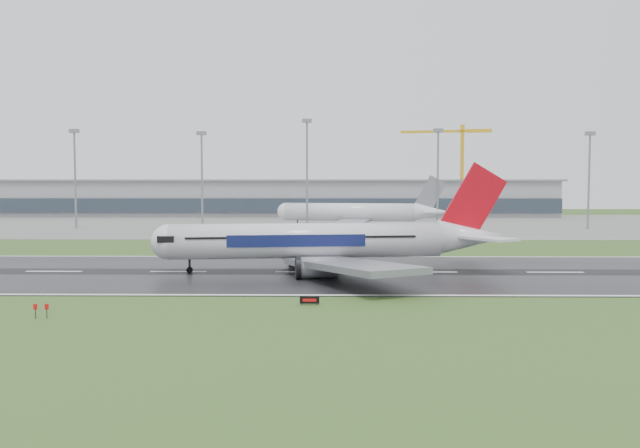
{
  "coord_description": "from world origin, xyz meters",
  "views": [
    {
      "loc": [
        24.01,
        -103.73,
        14.2
      ],
      "look_at": [
        22.52,
        12.0,
        7.0
      ],
      "focal_mm": 36.8,
      "sensor_mm": 36.0,
      "label": 1
    }
  ],
  "objects": [
    {
      "name": "ground",
      "position": [
        0.0,
        0.0,
        0.0
      ],
      "size": [
        520.0,
        520.0,
        0.0
      ],
      "primitive_type": "plane",
      "color": "#30521E",
      "rests_on": "ground"
    },
    {
      "name": "floodmast_1",
      "position": [
        -55.06,
        100.0,
        14.91
      ],
      "size": [
        0.64,
        0.64,
        29.83
      ],
      "primitive_type": "cylinder",
      "color": "gray",
      "rests_on": "ground"
    },
    {
      "name": "apron",
      "position": [
        0.0,
        125.0,
        0.04
      ],
      "size": [
        400.0,
        130.0,
        0.08
      ],
      "primitive_type": "cube",
      "color": "slate",
      "rests_on": "ground"
    },
    {
      "name": "floodmast_2",
      "position": [
        -15.38,
        100.0,
        14.55
      ],
      "size": [
        0.64,
        0.64,
        29.09
      ],
      "primitive_type": "cylinder",
      "color": "gray",
      "rests_on": "ground"
    },
    {
      "name": "floodmast_3",
      "position": [
        17.34,
        100.0,
        16.45
      ],
      "size": [
        0.64,
        0.64,
        32.9
      ],
      "primitive_type": "cylinder",
      "color": "gray",
      "rests_on": "ground"
    },
    {
      "name": "terminal",
      "position": [
        0.0,
        185.0,
        7.5
      ],
      "size": [
        240.0,
        36.0,
        15.0
      ],
      "primitive_type": "cube",
      "color": "gray",
      "rests_on": "ground"
    },
    {
      "name": "main_airliner",
      "position": [
        24.54,
        0.98,
        8.47
      ],
      "size": [
        62.91,
        60.56,
        16.75
      ],
      "primitive_type": null,
      "rotation": [
        0.0,
        0.0,
        0.12
      ],
      "color": "silver",
      "rests_on": "runway"
    },
    {
      "name": "tower_crane",
      "position": [
        85.58,
        200.0,
        20.61
      ],
      "size": [
        41.09,
        10.6,
        41.21
      ],
      "primitive_type": null,
      "rotation": [
        0.0,
        0.0,
        -0.2
      ],
      "color": "gold",
      "rests_on": "ground"
    },
    {
      "name": "parked_airliner",
      "position": [
        32.99,
        104.54,
        8.08
      ],
      "size": [
        62.18,
        59.09,
        15.99
      ],
      "primitive_type": null,
      "rotation": [
        0.0,
        0.0,
        -0.17
      ],
      "color": "silver",
      "rests_on": "apron"
    },
    {
      "name": "floodmast_5",
      "position": [
        104.5,
        100.0,
        14.46
      ],
      "size": [
        0.64,
        0.64,
        28.92
      ],
      "primitive_type": "cylinder",
      "color": "gray",
      "rests_on": "ground"
    },
    {
      "name": "runway_sign",
      "position": [
        21.81,
        -28.03,
        0.52
      ],
      "size": [
        2.29,
        0.83,
        1.04
      ],
      "primitive_type": null,
      "rotation": [
        0.0,
        0.0,
        0.25
      ],
      "color": "black",
      "rests_on": "ground"
    },
    {
      "name": "floodmast_4",
      "position": [
        57.88,
        100.0,
        14.94
      ],
      "size": [
        0.64,
        0.64,
        29.88
      ],
      "primitive_type": "cylinder",
      "color": "gray",
      "rests_on": "ground"
    },
    {
      "name": "runway",
      "position": [
        0.0,
        0.0,
        0.05
      ],
      "size": [
        400.0,
        45.0,
        0.1
      ],
      "primitive_type": "cube",
      "color": "black",
      "rests_on": "ground"
    }
  ]
}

